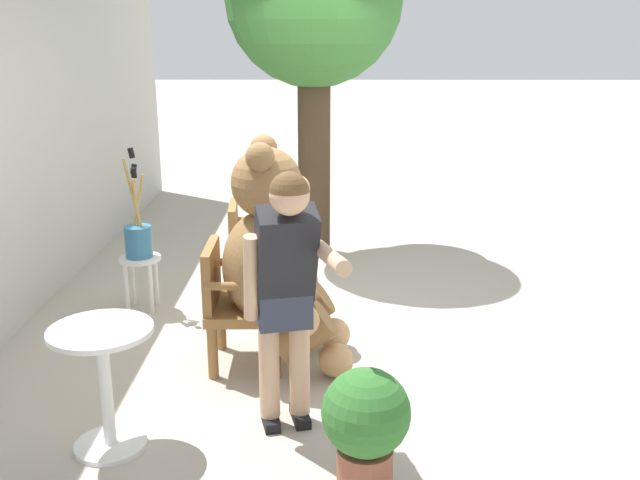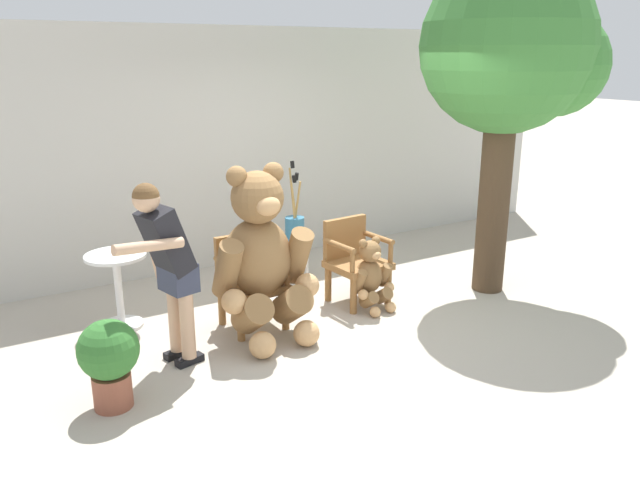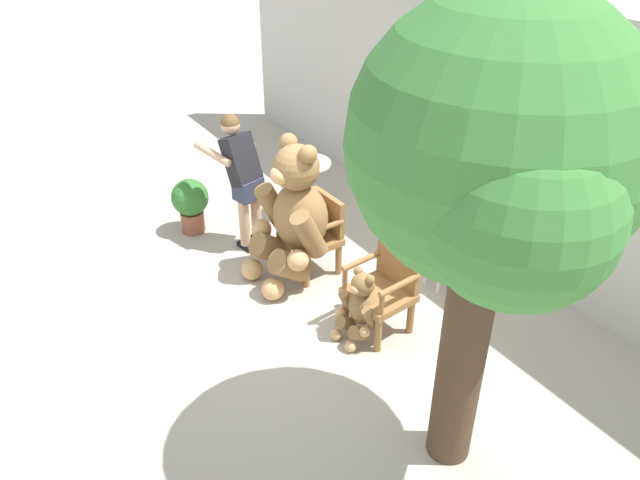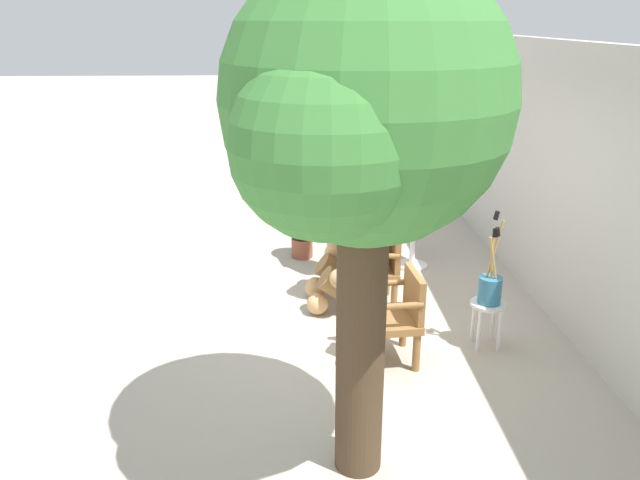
{
  "view_description": "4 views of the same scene",
  "coord_description": "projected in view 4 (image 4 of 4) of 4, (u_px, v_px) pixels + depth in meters",
  "views": [
    {
      "loc": [
        -5.16,
        -0.09,
        2.24
      ],
      "look_at": [
        -0.38,
        -0.04,
        0.83
      ],
      "focal_mm": 40.0,
      "sensor_mm": 36.0,
      "label": 1
    },
    {
      "loc": [
        -2.86,
        -4.52,
        2.49
      ],
      "look_at": [
        -0.19,
        -0.07,
        0.93
      ],
      "focal_mm": 35.0,
      "sensor_mm": 36.0,
      "label": 2
    },
    {
      "loc": [
        4.2,
        -2.56,
        3.94
      ],
      "look_at": [
        -0.32,
        0.4,
        0.55
      ],
      "focal_mm": 35.0,
      "sensor_mm": 36.0,
      "label": 3
    },
    {
      "loc": [
        5.68,
        -0.39,
        3.01
      ],
      "look_at": [
        -0.23,
        -0.12,
        0.89
      ],
      "focal_mm": 35.0,
      "sensor_mm": 36.0,
      "label": 4
    }
  ],
  "objects": [
    {
      "name": "wooden_chair_right",
      "position": [
        395.0,
        314.0,
        5.68
      ],
      "size": [
        0.6,
        0.57,
        0.86
      ],
      "color": "olive",
      "rests_on": "ground"
    },
    {
      "name": "potted_plant",
      "position": [
        302.0,
        228.0,
        8.18
      ],
      "size": [
        0.44,
        0.44,
        0.68
      ],
      "color": "brown",
      "rests_on": "ground"
    },
    {
      "name": "wooden_chair_left",
      "position": [
        378.0,
        265.0,
        6.8
      ],
      "size": [
        0.57,
        0.53,
        0.86
      ],
      "color": "olive",
      "rests_on": "ground"
    },
    {
      "name": "ground_plane",
      "position": [
        333.0,
        330.0,
        6.37
      ],
      "size": [
        60.0,
        60.0,
        0.0
      ],
      "primitive_type": "plane",
      "color": "#B2A899"
    },
    {
      "name": "teddy_bear_small",
      "position": [
        364.0,
        324.0,
        5.7
      ],
      "size": [
        0.45,
        0.44,
        0.74
      ],
      "color": "olive",
      "rests_on": "ground"
    },
    {
      "name": "patio_tree",
      "position": [
        360.0,
        116.0,
        3.55
      ],
      "size": [
        1.81,
        1.73,
        3.43
      ],
      "color": "#473523",
      "rests_on": "ground"
    },
    {
      "name": "white_stool",
      "position": [
        487.0,
        313.0,
        5.94
      ],
      "size": [
        0.34,
        0.34,
        0.46
      ],
      "color": "white",
      "rests_on": "ground"
    },
    {
      "name": "round_side_table",
      "position": [
        413.0,
        233.0,
        7.84
      ],
      "size": [
        0.56,
        0.56,
        0.72
      ],
      "color": "white",
      "rests_on": "ground"
    },
    {
      "name": "brush_bucket",
      "position": [
        490.0,
        286.0,
        5.85
      ],
      "size": [
        0.22,
        0.22,
        0.9
      ],
      "color": "teal",
      "rests_on": "white_stool"
    },
    {
      "name": "back_wall",
      "position": [
        582.0,
        195.0,
        6.0
      ],
      "size": [
        10.0,
        0.16,
        2.8
      ],
      "primitive_type": "cube",
      "color": "beige",
      "rests_on": "ground"
    },
    {
      "name": "teddy_bear_large",
      "position": [
        354.0,
        239.0,
        6.68
      ],
      "size": [
        0.95,
        0.89,
        1.58
      ],
      "color": "olive",
      "rests_on": "ground"
    },
    {
      "name": "person_visitor",
      "position": [
        337.0,
        202.0,
        7.46
      ],
      "size": [
        0.72,
        0.59,
        1.56
      ],
      "color": "black",
      "rests_on": "ground"
    }
  ]
}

